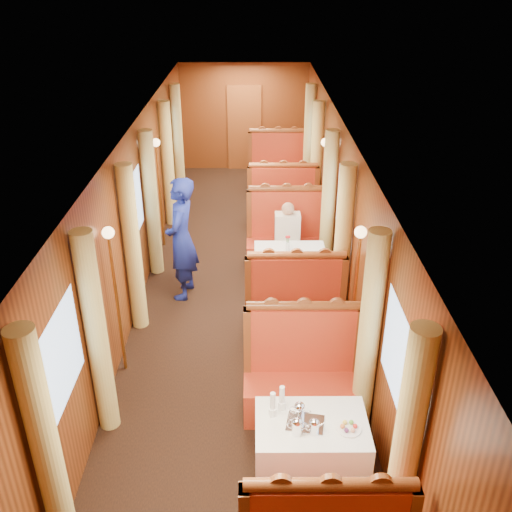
{
  "coord_description": "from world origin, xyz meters",
  "views": [
    {
      "loc": [
        0.21,
        -7.47,
        4.56
      ],
      "look_at": [
        0.24,
        -0.72,
        1.05
      ],
      "focal_mm": 40.0,
      "sensor_mm": 36.0,
      "label": 1
    }
  ],
  "objects_px": {
    "table_near": "(310,452)",
    "teapot_left": "(297,428)",
    "table_mid": "(289,273)",
    "banquette_far_aft": "(278,171)",
    "passenger": "(287,231)",
    "banquette_mid_fwd": "(294,307)",
    "rose_vase_mid": "(288,240)",
    "banquette_mid_aft": "(286,241)",
    "teapot_back": "(299,412)",
    "tea_tray": "(305,423)",
    "steward": "(181,239)",
    "table_far": "(280,190)",
    "rose_vase_far": "(281,165)",
    "banquette_near_aft": "(302,379)",
    "banquette_far_fwd": "(282,207)",
    "fruit_plate": "(349,428)",
    "teapot_right": "(314,428)"
  },
  "relations": [
    {
      "from": "table_far",
      "to": "banquette_far_fwd",
      "type": "bearing_deg",
      "value": -90.0
    },
    {
      "from": "table_far",
      "to": "banquette_mid_aft",
      "type": "bearing_deg",
      "value": -90.0
    },
    {
      "from": "banquette_mid_fwd",
      "to": "banquette_far_aft",
      "type": "xyz_separation_m",
      "value": [
        0.0,
        5.53,
        0.0
      ]
    },
    {
      "from": "steward",
      "to": "passenger",
      "type": "height_order",
      "value": "steward"
    },
    {
      "from": "table_far",
      "to": "teapot_right",
      "type": "height_order",
      "value": "teapot_right"
    },
    {
      "from": "rose_vase_mid",
      "to": "passenger",
      "type": "relative_size",
      "value": 0.47
    },
    {
      "from": "table_near",
      "to": "banquette_far_aft",
      "type": "relative_size",
      "value": 0.78
    },
    {
      "from": "banquette_mid_aft",
      "to": "teapot_back",
      "type": "height_order",
      "value": "banquette_mid_aft"
    },
    {
      "from": "teapot_left",
      "to": "steward",
      "type": "bearing_deg",
      "value": 127.9
    },
    {
      "from": "table_near",
      "to": "table_far",
      "type": "xyz_separation_m",
      "value": [
        0.0,
        7.0,
        0.0
      ]
    },
    {
      "from": "tea_tray",
      "to": "banquette_far_aft",
      "type": "bearing_deg",
      "value": 89.54
    },
    {
      "from": "table_mid",
      "to": "teapot_left",
      "type": "xyz_separation_m",
      "value": [
        -0.15,
        -3.64,
        0.44
      ]
    },
    {
      "from": "banquette_mid_fwd",
      "to": "tea_tray",
      "type": "height_order",
      "value": "banquette_mid_fwd"
    },
    {
      "from": "banquette_mid_aft",
      "to": "fruit_plate",
      "type": "bearing_deg",
      "value": -85.92
    },
    {
      "from": "table_mid",
      "to": "banquette_far_aft",
      "type": "height_order",
      "value": "banquette_far_aft"
    },
    {
      "from": "teapot_left",
      "to": "passenger",
      "type": "height_order",
      "value": "passenger"
    },
    {
      "from": "rose_vase_far",
      "to": "banquette_far_aft",
      "type": "bearing_deg",
      "value": 90.88
    },
    {
      "from": "table_near",
      "to": "teapot_back",
      "type": "bearing_deg",
      "value": 152.65
    },
    {
      "from": "teapot_right",
      "to": "rose_vase_mid",
      "type": "distance_m",
      "value": 3.64
    },
    {
      "from": "table_far",
      "to": "steward",
      "type": "height_order",
      "value": "steward"
    },
    {
      "from": "table_near",
      "to": "rose_vase_far",
      "type": "relative_size",
      "value": 2.92
    },
    {
      "from": "steward",
      "to": "banquette_mid_fwd",
      "type": "bearing_deg",
      "value": 64.13
    },
    {
      "from": "tea_tray",
      "to": "teapot_left",
      "type": "relative_size",
      "value": 2.01
    },
    {
      "from": "banquette_mid_fwd",
      "to": "banquette_mid_aft",
      "type": "height_order",
      "value": "same"
    },
    {
      "from": "banquette_mid_fwd",
      "to": "fruit_plate",
      "type": "height_order",
      "value": "banquette_mid_fwd"
    },
    {
      "from": "table_near",
      "to": "banquette_far_fwd",
      "type": "xyz_separation_m",
      "value": [
        0.0,
        5.99,
        0.05
      ]
    },
    {
      "from": "table_near",
      "to": "teapot_left",
      "type": "height_order",
      "value": "teapot_left"
    },
    {
      "from": "banquette_far_fwd",
      "to": "teapot_left",
      "type": "height_order",
      "value": "banquette_far_fwd"
    },
    {
      "from": "banquette_far_aft",
      "to": "teapot_right",
      "type": "height_order",
      "value": "banquette_far_aft"
    },
    {
      "from": "banquette_mid_fwd",
      "to": "rose_vase_mid",
      "type": "height_order",
      "value": "banquette_mid_fwd"
    },
    {
      "from": "rose_vase_mid",
      "to": "passenger",
      "type": "height_order",
      "value": "passenger"
    },
    {
      "from": "teapot_left",
      "to": "banquette_near_aft",
      "type": "bearing_deg",
      "value": 98.95
    },
    {
      "from": "fruit_plate",
      "to": "rose_vase_far",
      "type": "relative_size",
      "value": 0.65
    },
    {
      "from": "table_near",
      "to": "banquette_far_aft",
      "type": "xyz_separation_m",
      "value": [
        0.0,
        8.01,
        0.05
      ]
    },
    {
      "from": "teapot_left",
      "to": "tea_tray",
      "type": "bearing_deg",
      "value": 71.05
    },
    {
      "from": "fruit_plate",
      "to": "teapot_back",
      "type": "bearing_deg",
      "value": 162.08
    },
    {
      "from": "table_mid",
      "to": "banquette_far_fwd",
      "type": "distance_m",
      "value": 2.49
    },
    {
      "from": "table_far",
      "to": "banquette_mid_fwd",
      "type": "bearing_deg",
      "value": -90.0
    },
    {
      "from": "rose_vase_far",
      "to": "teapot_back",
      "type": "bearing_deg",
      "value": -91.09
    },
    {
      "from": "banquette_mid_fwd",
      "to": "banquette_far_aft",
      "type": "height_order",
      "value": "same"
    },
    {
      "from": "table_mid",
      "to": "teapot_right",
      "type": "relative_size",
      "value": 6.9
    },
    {
      "from": "teapot_left",
      "to": "fruit_plate",
      "type": "relative_size",
      "value": 0.73
    },
    {
      "from": "table_far",
      "to": "passenger",
      "type": "height_order",
      "value": "passenger"
    },
    {
      "from": "tea_tray",
      "to": "rose_vase_far",
      "type": "xyz_separation_m",
      "value": [
        0.08,
        6.98,
        0.17
      ]
    },
    {
      "from": "tea_tray",
      "to": "banquette_mid_fwd",
      "type": "bearing_deg",
      "value": 88.51
    },
    {
      "from": "teapot_right",
      "to": "rose_vase_far",
      "type": "relative_size",
      "value": 0.42
    },
    {
      "from": "tea_tray",
      "to": "teapot_right",
      "type": "xyz_separation_m",
      "value": [
        0.07,
        -0.11,
        0.05
      ]
    },
    {
      "from": "table_far",
      "to": "steward",
      "type": "xyz_separation_m",
      "value": [
        -1.59,
        -3.47,
        0.56
      ]
    },
    {
      "from": "table_mid",
      "to": "steward",
      "type": "height_order",
      "value": "steward"
    },
    {
      "from": "banquette_mid_aft",
      "to": "table_far",
      "type": "distance_m",
      "value": 2.49
    }
  ]
}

